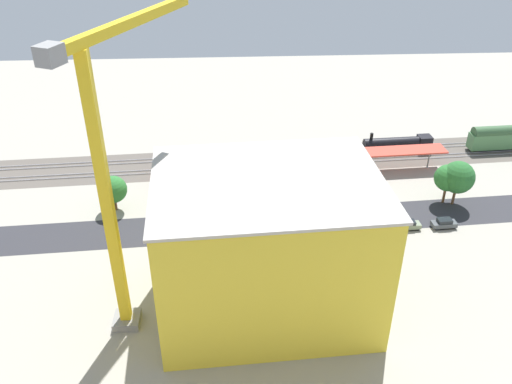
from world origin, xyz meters
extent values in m
plane|color=#9E998C|center=(0.00, 0.00, 0.00)|extent=(194.74, 194.74, 0.00)
cube|color=#5B544C|center=(0.00, -20.62, 0.00)|extent=(122.27, 20.10, 0.01)
cube|color=#2D2D33|center=(0.00, 3.76, 0.00)|extent=(122.03, 16.02, 0.01)
cube|color=#9E9EA8|center=(0.00, -23.89, 0.18)|extent=(121.52, 7.16, 0.12)
cube|color=#9E9EA8|center=(0.00, -22.45, 0.18)|extent=(121.52, 7.16, 0.12)
cube|color=#9E9EA8|center=(0.00, -18.80, 0.18)|extent=(121.52, 7.16, 0.12)
cube|color=#9E9EA8|center=(0.00, -17.36, 0.18)|extent=(121.52, 7.16, 0.12)
cube|color=#C63D2D|center=(-4.75, -13.91, 4.36)|extent=(60.77, 7.88, 0.34)
cylinder|color=slate|center=(-31.98, -15.48, 2.09)|extent=(0.30, 0.30, 4.19)
cylinder|color=slate|center=(-18.37, -14.69, 2.09)|extent=(0.30, 0.30, 4.19)
cylinder|color=slate|center=(-4.75, -13.91, 2.09)|extent=(0.30, 0.30, 4.19)
cylinder|color=slate|center=(8.87, -13.12, 2.09)|extent=(0.30, 0.30, 4.19)
cylinder|color=slate|center=(22.49, -12.33, 2.09)|extent=(0.30, 0.30, 4.19)
cube|color=black|center=(-28.14, -23.17, 0.50)|extent=(17.01, 3.24, 1.00)
cylinder|color=black|center=(-26.67, -23.08, 2.26)|extent=(14.10, 3.33, 2.52)
cube|color=black|center=(-33.64, -23.49, 1.79)|extent=(3.09, 2.89, 3.59)
cylinder|color=black|center=(-21.19, -22.77, 4.22)|extent=(0.70, 0.70, 1.40)
cube|color=black|center=(-53.56, -23.17, 0.30)|extent=(17.73, 3.30, 0.60)
cube|color=#4C7F4C|center=(-53.56, -23.17, 2.38)|extent=(19.72, 3.98, 3.56)
cube|color=black|center=(-27.39, 6.81, 0.15)|extent=(3.79, 1.93, 0.30)
cube|color=#474C51|center=(-27.39, 6.81, 0.70)|extent=(4.49, 2.04, 0.80)
cube|color=#1E2328|center=(-27.39, 6.81, 1.43)|extent=(2.55, 1.71, 0.65)
cube|color=black|center=(-20.67, 6.93, 0.15)|extent=(4.08, 1.88, 0.30)
cube|color=gray|center=(-20.67, 6.93, 0.72)|extent=(4.85, 1.99, 0.83)
cube|color=#1E2328|center=(-20.67, 6.93, 1.39)|extent=(2.75, 1.66, 0.53)
cube|color=black|center=(-15.47, 6.91, 0.15)|extent=(3.88, 1.85, 0.30)
cube|color=silver|center=(-15.47, 6.91, 0.74)|extent=(4.61, 1.93, 0.87)
cube|color=#1E2328|center=(-15.47, 6.91, 1.49)|extent=(2.59, 1.69, 0.64)
cube|color=black|center=(-8.44, 7.00, 0.15)|extent=(3.89, 1.92, 0.30)
cube|color=silver|center=(-8.44, 7.00, 0.71)|extent=(4.63, 2.02, 0.81)
cube|color=#1E2328|center=(-8.44, 7.00, 1.38)|extent=(2.61, 1.73, 0.54)
cube|color=black|center=(-2.47, 7.50, 0.15)|extent=(4.01, 1.78, 0.30)
cube|color=maroon|center=(-2.47, 7.50, 0.69)|extent=(4.77, 1.86, 0.78)
cube|color=#1E2328|center=(-2.47, 7.50, 1.39)|extent=(2.68, 1.61, 0.62)
cube|color=yellow|center=(5.58, 24.48, 10.24)|extent=(30.36, 23.67, 20.47)
cube|color=#B7B2A8|center=(5.58, 24.48, 20.67)|extent=(31.00, 24.30, 0.40)
cube|color=gray|center=(25.35, 27.45, 0.60)|extent=(3.60, 3.60, 1.20)
cube|color=yellow|center=(25.35, 27.45, 19.40)|extent=(1.40, 1.40, 38.80)
cube|color=yellow|center=(21.27, 18.41, 39.40)|extent=(11.74, 24.04, 1.20)
cube|color=gray|center=(27.20, 31.55, 39.40)|extent=(2.81, 3.01, 2.00)
cube|color=black|center=(0.51, 7.63, 0.25)|extent=(9.57, 2.60, 0.50)
cube|color=white|center=(-0.50, 7.60, 2.03)|extent=(7.56, 2.79, 3.07)
cube|color=silver|center=(4.25, 7.75, 1.75)|extent=(2.10, 2.62, 2.49)
cylinder|color=brown|center=(-30.31, -1.51, 1.78)|extent=(0.49, 0.49, 3.57)
sphere|color=#2D7233|center=(-30.31, -1.51, 5.34)|extent=(5.07, 5.07, 5.07)
cylinder|color=brown|center=(16.91, -1.50, 1.39)|extent=(0.53, 0.53, 2.79)
sphere|color=#2D7233|center=(16.91, -1.50, 4.96)|extent=(6.23, 6.23, 6.23)
cylinder|color=brown|center=(31.91, -2.22, 1.34)|extent=(0.49, 0.49, 2.67)
sphere|color=#2D7233|center=(31.91, -2.22, 4.44)|extent=(5.06, 5.06, 5.06)
cylinder|color=brown|center=(-31.91, -0.82, 1.84)|extent=(0.51, 0.51, 3.67)
sphere|color=#28662D|center=(-31.91, -0.82, 5.81)|extent=(6.11, 6.11, 6.11)
cylinder|color=#333333|center=(-16.39, 8.60, 2.99)|extent=(0.16, 0.16, 5.99)
cube|color=black|center=(-16.39, 8.60, 6.44)|extent=(0.36, 0.36, 0.90)
sphere|color=yellow|center=(-16.17, 8.60, 6.14)|extent=(0.20, 0.20, 0.20)
camera|label=1|loc=(10.29, 82.58, 54.28)|focal=37.20mm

